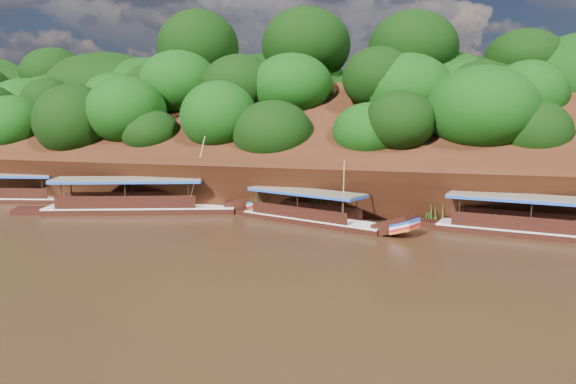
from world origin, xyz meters
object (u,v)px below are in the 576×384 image
object	(u,v)px
boat_1	(321,217)
boat_3	(22,196)
boat_2	(152,205)
boat_0	(560,230)

from	to	relation	value
boat_1	boat_3	distance (m)	27.01
boat_2	boat_3	xyz separation A→B (m)	(-13.34, 1.19, -0.05)
boat_1	boat_3	size ratio (longest dim) A/B	0.93
boat_1	boat_3	bearing A→B (deg)	-163.49
boat_2	boat_0	bearing A→B (deg)	-20.86
boat_2	boat_3	size ratio (longest dim) A/B	1.21
boat_0	boat_1	size ratio (longest dim) A/B	1.20
boat_3	boat_0	bearing A→B (deg)	-15.88
boat_2	boat_3	world-z (taller)	boat_2
boat_0	boat_3	size ratio (longest dim) A/B	1.12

